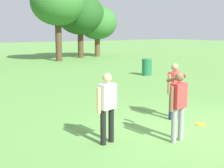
{
  "coord_description": "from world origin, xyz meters",
  "views": [
    {
      "loc": [
        -6.05,
        -5.34,
        2.58
      ],
      "look_at": [
        -0.95,
        2.05,
        1.0
      ],
      "focal_mm": 49.09,
      "sensor_mm": 36.0,
      "label": 1
    }
  ],
  "objects_px": {
    "person_catcher": "(174,87)",
    "tree_slender_mid": "(57,3)",
    "tree_back_left": "(80,14)",
    "tree_back_right": "(97,23)",
    "trash_can_beside_table": "(147,67)",
    "frisbee": "(201,124)",
    "person_bystander": "(178,101)",
    "person_thrower": "(107,104)"
  },
  "relations": [
    {
      "from": "person_bystander",
      "to": "tree_back_left",
      "type": "xyz_separation_m",
      "value": [
        8.92,
        20.87,
        3.07
      ]
    },
    {
      "from": "person_thrower",
      "to": "frisbee",
      "type": "distance_m",
      "value": 3.06
    },
    {
      "from": "person_bystander",
      "to": "frisbee",
      "type": "bearing_deg",
      "value": 18.96
    },
    {
      "from": "person_bystander",
      "to": "frisbee",
      "type": "relative_size",
      "value": 6.14
    },
    {
      "from": "person_thrower",
      "to": "tree_back_left",
      "type": "distance_m",
      "value": 22.77
    },
    {
      "from": "frisbee",
      "to": "tree_slender_mid",
      "type": "xyz_separation_m",
      "value": [
        4.37,
        18.57,
        4.78
      ]
    },
    {
      "from": "person_thrower",
      "to": "tree_back_left",
      "type": "height_order",
      "value": "tree_back_left"
    },
    {
      "from": "person_catcher",
      "to": "trash_can_beside_table",
      "type": "bearing_deg",
      "value": 54.13
    },
    {
      "from": "tree_slender_mid",
      "to": "frisbee",
      "type": "bearing_deg",
      "value": -103.23
    },
    {
      "from": "tree_slender_mid",
      "to": "tree_back_left",
      "type": "height_order",
      "value": "tree_slender_mid"
    },
    {
      "from": "tree_back_left",
      "to": "tree_back_right",
      "type": "xyz_separation_m",
      "value": [
        1.99,
        0.21,
        -0.74
      ]
    },
    {
      "from": "person_bystander",
      "to": "trash_can_beside_table",
      "type": "xyz_separation_m",
      "value": [
        6.48,
        8.54,
        -0.48
      ]
    },
    {
      "from": "person_bystander",
      "to": "person_thrower",
      "type": "bearing_deg",
      "value": 149.87
    },
    {
      "from": "tree_back_left",
      "to": "person_bystander",
      "type": "bearing_deg",
      "value": -113.15
    },
    {
      "from": "trash_can_beside_table",
      "to": "tree_back_right",
      "type": "relative_size",
      "value": 0.19
    },
    {
      "from": "person_thrower",
      "to": "person_catcher",
      "type": "xyz_separation_m",
      "value": [
        2.71,
        0.55,
        0.0
      ]
    },
    {
      "from": "frisbee",
      "to": "tree_back_right",
      "type": "distance_m",
      "value": 22.87
    },
    {
      "from": "trash_can_beside_table",
      "to": "person_catcher",
      "type": "bearing_deg",
      "value": -125.87
    },
    {
      "from": "person_catcher",
      "to": "tree_slender_mid",
      "type": "distance_m",
      "value": 18.69
    },
    {
      "from": "person_thrower",
      "to": "frisbee",
      "type": "xyz_separation_m",
      "value": [
        2.9,
        -0.31,
        -0.93
      ]
    },
    {
      "from": "person_thrower",
      "to": "tree_back_right",
      "type": "height_order",
      "value": "tree_back_right"
    },
    {
      "from": "person_bystander",
      "to": "tree_slender_mid",
      "type": "distance_m",
      "value": 20.33
    },
    {
      "from": "person_catcher",
      "to": "tree_slender_mid",
      "type": "relative_size",
      "value": 0.24
    },
    {
      "from": "person_thrower",
      "to": "tree_slender_mid",
      "type": "bearing_deg",
      "value": 68.3
    },
    {
      "from": "tree_back_right",
      "to": "person_bystander",
      "type": "bearing_deg",
      "value": -117.37
    },
    {
      "from": "person_bystander",
      "to": "frisbee",
      "type": "xyz_separation_m",
      "value": [
        1.48,
        0.51,
        -0.95
      ]
    },
    {
      "from": "person_bystander",
      "to": "trash_can_beside_table",
      "type": "distance_m",
      "value": 10.73
    },
    {
      "from": "person_bystander",
      "to": "tree_slender_mid",
      "type": "height_order",
      "value": "tree_slender_mid"
    },
    {
      "from": "frisbee",
      "to": "trash_can_beside_table",
      "type": "relative_size",
      "value": 0.28
    },
    {
      "from": "tree_slender_mid",
      "to": "tree_back_left",
      "type": "bearing_deg",
      "value": 30.17
    },
    {
      "from": "tree_back_right",
      "to": "tree_slender_mid",
      "type": "bearing_deg",
      "value": -158.46
    },
    {
      "from": "trash_can_beside_table",
      "to": "tree_back_right",
      "type": "distance_m",
      "value": 13.59
    },
    {
      "from": "person_thrower",
      "to": "tree_slender_mid",
      "type": "height_order",
      "value": "tree_slender_mid"
    },
    {
      "from": "person_catcher",
      "to": "tree_back_right",
      "type": "xyz_separation_m",
      "value": [
        9.62,
        19.71,
        2.35
      ]
    },
    {
      "from": "frisbee",
      "to": "tree_slender_mid",
      "type": "height_order",
      "value": "tree_slender_mid"
    },
    {
      "from": "person_thrower",
      "to": "person_bystander",
      "type": "height_order",
      "value": "same"
    },
    {
      "from": "frisbee",
      "to": "tree_back_left",
      "type": "distance_m",
      "value": 22.05
    },
    {
      "from": "trash_can_beside_table",
      "to": "tree_back_right",
      "type": "height_order",
      "value": "tree_back_right"
    },
    {
      "from": "person_bystander",
      "to": "tree_back_left",
      "type": "height_order",
      "value": "tree_back_left"
    },
    {
      "from": "tree_back_left",
      "to": "tree_back_right",
      "type": "bearing_deg",
      "value": 6.06
    },
    {
      "from": "frisbee",
      "to": "person_bystander",
      "type": "bearing_deg",
      "value": -161.04
    },
    {
      "from": "tree_slender_mid",
      "to": "tree_back_right",
      "type": "xyz_separation_m",
      "value": [
        5.06,
        2.0,
        -1.5
      ]
    }
  ]
}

